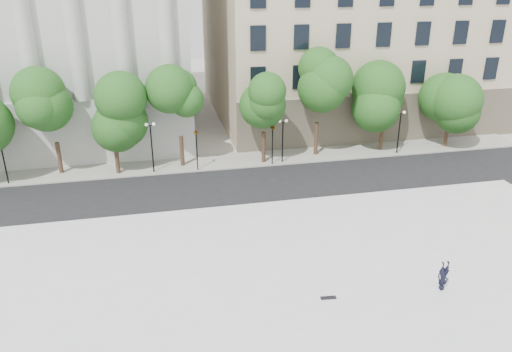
{
  "coord_description": "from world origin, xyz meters",
  "views": [
    {
      "loc": [
        -5.66,
        -18.36,
        16.53
      ],
      "look_at": [
        0.41,
        10.0,
        4.34
      ],
      "focal_mm": 35.0,
      "sensor_mm": 36.0,
      "label": 1
    }
  ],
  "objects_px": {
    "traffic_light_east": "(273,126)",
    "traffic_light_west": "(196,131)",
    "skateboard": "(328,298)",
    "person_lying": "(442,286)"
  },
  "relations": [
    {
      "from": "traffic_light_east",
      "to": "skateboard",
      "type": "xyz_separation_m",
      "value": [
        -1.95,
        -20.29,
        -3.22
      ]
    },
    {
      "from": "traffic_light_west",
      "to": "person_lying",
      "type": "xyz_separation_m",
      "value": [
        11.01,
        -20.81,
        -2.96
      ]
    },
    {
      "from": "traffic_light_west",
      "to": "skateboard",
      "type": "height_order",
      "value": "traffic_light_west"
    },
    {
      "from": "traffic_light_west",
      "to": "person_lying",
      "type": "distance_m",
      "value": 23.73
    },
    {
      "from": "traffic_light_east",
      "to": "skateboard",
      "type": "height_order",
      "value": "traffic_light_east"
    },
    {
      "from": "person_lying",
      "to": "skateboard",
      "type": "bearing_deg",
      "value": 177.4
    },
    {
      "from": "traffic_light_east",
      "to": "traffic_light_west",
      "type": "bearing_deg",
      "value": 180.0
    },
    {
      "from": "skateboard",
      "to": "person_lying",
      "type": "bearing_deg",
      "value": 0.29
    },
    {
      "from": "traffic_light_west",
      "to": "traffic_light_east",
      "type": "relative_size",
      "value": 0.99
    },
    {
      "from": "traffic_light_west",
      "to": "skateboard",
      "type": "distance_m",
      "value": 21.08
    }
  ]
}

